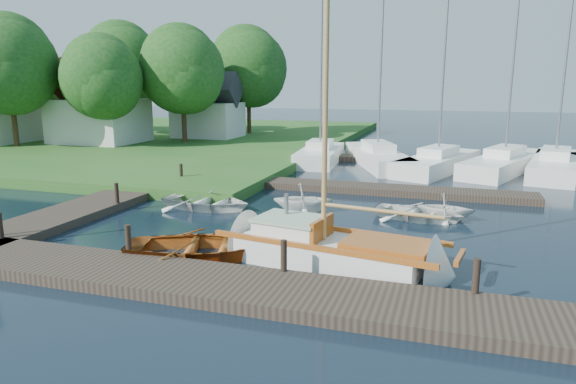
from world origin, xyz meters
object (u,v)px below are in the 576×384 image
(mooring_post_1, at_px, (128,239))
(dinghy, at_px, (200,243))
(mooring_post_0, at_px, (0,225))
(marina_boat_2, at_px, (438,161))
(mooring_post_2, at_px, (284,256))
(house_c, at_px, (208,111))
(tender_b, at_px, (303,197))
(mooring_post_3, at_px, (476,276))
(sailboat, at_px, (336,253))
(mooring_post_5, at_px, (181,172))
(tree_3, at_px, (182,70))
(tender_c, at_px, (419,210))
(house_a, at_px, (99,109))
(tree_7, at_px, (248,67))
(tree_2, at_px, (102,77))
(mooring_post_4, at_px, (117,193))
(tree_1, at_px, (9,65))
(tree_4, at_px, (122,65))
(tender_a, at_px, (207,199))
(marina_boat_4, at_px, (555,164))
(marina_boat_1, at_px, (378,156))
(tree_5, at_px, (30,77))
(tender_d, at_px, (446,205))
(marina_boat_3, at_px, (504,161))

(mooring_post_1, bearing_deg, dinghy, 32.42)
(mooring_post_0, bearing_deg, marina_boat_2, 56.52)
(mooring_post_0, height_order, mooring_post_2, same)
(house_c, bearing_deg, tender_b, -55.02)
(mooring_post_3, xyz_separation_m, sailboat, (-3.54, 1.60, -0.36))
(mooring_post_5, distance_m, tree_3, 15.66)
(mooring_post_3, relative_size, tender_c, 0.25)
(mooring_post_2, relative_size, house_a, 0.13)
(tree_7, bearing_deg, tender_b, -63.51)
(tree_2, bearing_deg, mooring_post_1, -51.79)
(mooring_post_4, height_order, mooring_post_5, same)
(tree_1, relative_size, tree_4, 0.95)
(tender_a, relative_size, marina_boat_2, 0.32)
(mooring_post_4, relative_size, tender_a, 0.22)
(marina_boat_4, height_order, tree_7, marina_boat_4)
(tender_a, xyz_separation_m, house_c, (-10.17, 20.64, 2.20))
(tree_7, bearing_deg, marina_boat_1, -41.47)
(marina_boat_4, xyz_separation_m, tree_5, (-40.71, 5.65, 4.85))
(tender_c, distance_m, tree_2, 25.68)
(tender_b, xyz_separation_m, house_c, (-13.97, 19.97, 1.98))
(dinghy, height_order, tree_3, tree_3)
(marina_boat_4, distance_m, tree_5, 41.38)
(tender_a, bearing_deg, dinghy, -150.24)
(mooring_post_4, distance_m, tender_a, 3.46)
(tree_4, height_order, tree_5, tree_4)
(mooring_post_1, xyz_separation_m, tree_2, (-15.00, 19.05, 4.55))
(marina_boat_4, distance_m, tree_1, 35.22)
(mooring_post_5, xyz_separation_m, marina_boat_2, (11.60, 8.30, -0.12))
(sailboat, distance_m, tree_1, 31.18)
(mooring_post_3, distance_m, tender_a, 11.71)
(tree_2, bearing_deg, house_c, 63.30)
(mooring_post_4, relative_size, tender_c, 0.25)
(tree_3, bearing_deg, tender_c, -40.78)
(marina_boat_4, bearing_deg, house_a, 98.70)
(marina_boat_1, bearing_deg, tender_d, 176.95)
(tender_a, bearing_deg, mooring_post_1, -167.74)
(tender_c, bearing_deg, house_a, 72.39)
(marina_boat_1, distance_m, tree_5, 31.89)
(marina_boat_1, height_order, tree_5, marina_boat_1)
(mooring_post_5, bearing_deg, tree_2, 140.55)
(marina_boat_2, height_order, tree_3, marina_boat_2)
(mooring_post_4, distance_m, house_a, 20.74)
(tree_5, bearing_deg, mooring_post_0, -48.07)
(tender_a, relative_size, tree_1, 0.40)
(tree_1, relative_size, tree_7, 0.98)
(tender_c, distance_m, marina_boat_3, 12.67)
(mooring_post_3, distance_m, tree_2, 30.98)
(marina_boat_2, bearing_deg, tree_2, 107.64)
(tender_b, height_order, tree_7, tree_7)
(mooring_post_4, relative_size, mooring_post_5, 1.00)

